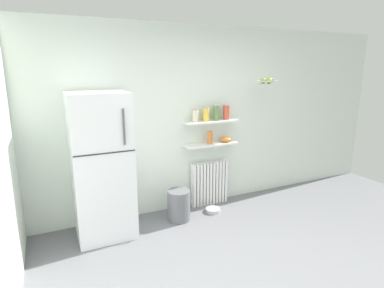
% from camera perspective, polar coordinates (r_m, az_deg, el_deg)
% --- Properties ---
extents(ground_plane, '(7.04, 7.04, 0.00)m').
position_cam_1_polar(ground_plane, '(3.73, 9.72, -19.44)').
color(ground_plane, slate).
extents(back_wall, '(7.04, 0.10, 2.60)m').
position_cam_1_polar(back_wall, '(4.54, -0.83, 4.46)').
color(back_wall, silver).
rests_on(back_wall, ground_plane).
extents(refrigerator, '(0.68, 0.67, 1.76)m').
position_cam_1_polar(refrigerator, '(3.92, -16.04, -3.87)').
color(refrigerator, silver).
rests_on(refrigerator, ground_plane).
extents(radiator, '(0.57, 0.12, 0.65)m').
position_cam_1_polar(radiator, '(4.80, 3.14, -7.05)').
color(radiator, white).
rests_on(radiator, ground_plane).
extents(wall_shelf_lower, '(0.81, 0.22, 0.02)m').
position_cam_1_polar(wall_shelf_lower, '(4.60, 3.42, -0.05)').
color(wall_shelf_lower, white).
extents(wall_shelf_upper, '(0.81, 0.22, 0.02)m').
position_cam_1_polar(wall_shelf_upper, '(4.53, 3.48, 4.09)').
color(wall_shelf_upper, white).
extents(storage_jar_0, '(0.08, 0.08, 0.18)m').
position_cam_1_polar(storage_jar_0, '(4.40, 0.62, 5.19)').
color(storage_jar_0, beige).
rests_on(storage_jar_0, wall_shelf_upper).
extents(storage_jar_1, '(0.09, 0.09, 0.20)m').
position_cam_1_polar(storage_jar_1, '(4.48, 2.55, 5.41)').
color(storage_jar_1, yellow).
rests_on(storage_jar_1, wall_shelf_upper).
extents(storage_jar_2, '(0.09, 0.09, 0.23)m').
position_cam_1_polar(storage_jar_2, '(4.55, 4.42, 5.72)').
color(storage_jar_2, '#5B7F4C').
rests_on(storage_jar_2, wall_shelf_upper).
extents(storage_jar_3, '(0.09, 0.09, 0.22)m').
position_cam_1_polar(storage_jar_3, '(4.64, 6.23, 5.78)').
color(storage_jar_3, '#C64C38').
rests_on(storage_jar_3, wall_shelf_upper).
extents(vase, '(0.08, 0.08, 0.18)m').
position_cam_1_polar(vase, '(4.57, 3.25, 1.21)').
color(vase, '#CC7033').
rests_on(vase, wall_shelf_lower).
extents(shelf_bowl, '(0.17, 0.17, 0.08)m').
position_cam_1_polar(shelf_bowl, '(4.71, 6.09, 0.86)').
color(shelf_bowl, orange).
rests_on(shelf_bowl, wall_shelf_lower).
extents(trash_bin, '(0.31, 0.31, 0.42)m').
position_cam_1_polar(trash_bin, '(4.35, -2.40, -10.99)').
color(trash_bin, slate).
rests_on(trash_bin, ground_plane).
extents(pet_food_bowl, '(0.21, 0.21, 0.05)m').
position_cam_1_polar(pet_food_bowl, '(4.65, 3.82, -11.82)').
color(pet_food_bowl, '#B7B7BC').
rests_on(pet_food_bowl, ground_plane).
extents(hanging_fruit_basket, '(0.30, 0.30, 0.10)m').
position_cam_1_polar(hanging_fruit_basket, '(4.68, 13.48, 10.97)').
color(hanging_fruit_basket, '#B2B2B7').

